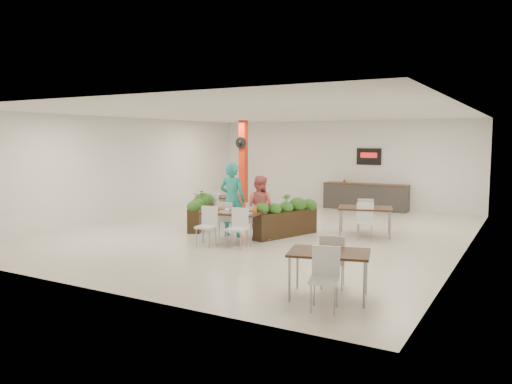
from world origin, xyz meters
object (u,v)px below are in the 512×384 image
red_column (243,164)px  main_table (232,217)px  diner_woman (259,208)px  side_table_a (218,200)px  diner_man (232,200)px  side_table_b (365,211)px  side_table_c (329,259)px  planter_left (201,209)px  service_counter (365,196)px  planter_right (286,217)px

red_column → main_table: bearing=-61.8°
diner_woman → side_table_a: bearing=-44.9°
diner_woman → side_table_a: diner_woman is taller
diner_man → side_table_b: diner_man is taller
diner_man → side_table_c: diner_man is taller
main_table → planter_left: size_ratio=0.90×
service_counter → main_table: size_ratio=1.71×
main_table → planter_left: (-1.86, 1.30, -0.11)m
diner_woman → main_table: bearing=51.1°
main_table → side_table_a: 3.50m
planter_left → side_table_c: size_ratio=1.16×
diner_man → side_table_c: (4.04, -3.56, -0.33)m
red_column → main_table: 6.16m
side_table_a → planter_right: bearing=-34.6°
main_table → planter_right: bearing=57.4°
service_counter → main_table: (-1.13, -7.22, 0.14)m
main_table → side_table_b: same height
diner_woman → side_table_a: size_ratio=0.97×
red_column → side_table_c: red_column is taller
service_counter → diner_man: 6.75m
side_table_b → main_table: bearing=-153.2°
diner_man → service_counter: bearing=-110.0°
planter_left → side_table_a: (-0.37, 1.40, 0.10)m
side_table_b → planter_left: bearing=177.9°
diner_man → diner_woman: size_ratio=1.19×
main_table → side_table_b: size_ratio=1.05×
service_counter → side_table_b: bearing=-73.0°
main_table → side_table_c: (3.65, -2.90, -0.01)m
main_table → planter_left: planter_left is taller
service_counter → diner_man: service_counter is taller
planter_right → side_table_a: planter_right is taller
planter_left → side_table_b: planter_left is taller
service_counter → planter_left: bearing=-116.8°
diner_man → red_column: bearing=-69.1°
red_column → side_table_b: red_column is taller
diner_woman → side_table_b: size_ratio=0.97×
diner_man → planter_right: size_ratio=0.95×
service_counter → side_table_a: bearing=-126.6°
planter_left → side_table_c: planter_left is taller
side_table_b → red_column: bearing=135.4°
planter_right → side_table_a: size_ratio=1.21×
side_table_b → service_counter: bearing=90.5°
side_table_c → red_column: bearing=113.5°
red_column → service_counter: red_column is taller
diner_woman → side_table_c: bearing=125.4°
main_table → diner_woman: (0.41, 0.66, 0.17)m
planter_left → planter_right: bearing=0.3°
planter_right → side_table_b: 2.08m
red_column → planter_right: size_ratio=1.59×
planter_right → side_table_b: bearing=32.8°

